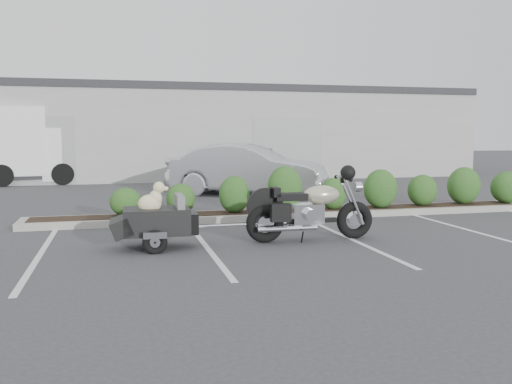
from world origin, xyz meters
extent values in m
plane|color=#38383A|center=(0.00, 0.00, 0.00)|extent=(90.00, 90.00, 0.00)
cube|color=#9E9E93|center=(1.00, 2.20, 0.07)|extent=(12.00, 1.00, 0.15)
cube|color=#9EA099|center=(0.00, 17.00, 2.00)|extent=(26.00, 10.00, 4.00)
torus|color=black|center=(-0.42, -0.54, 0.34)|extent=(0.70, 0.19, 0.70)
torus|color=black|center=(1.30, -0.57, 0.34)|extent=(0.70, 0.19, 0.70)
cylinder|color=silver|center=(-0.42, -0.54, 0.34)|extent=(0.29, 0.13, 0.29)
cylinder|color=silver|center=(1.30, -0.57, 0.34)|extent=(0.25, 0.11, 0.25)
cylinder|color=silver|center=(1.23, -0.67, 0.73)|extent=(0.45, 0.06, 0.93)
cylinder|color=silver|center=(1.23, -0.46, 0.73)|extent=(0.45, 0.06, 0.93)
cylinder|color=silver|center=(1.06, -0.56, 1.13)|extent=(0.05, 0.73, 0.04)
cylinder|color=silver|center=(1.36, -0.57, 0.96)|extent=(0.13, 0.19, 0.19)
sphere|color=black|center=(1.02, -0.87, 1.25)|extent=(0.28, 0.28, 0.27)
cube|color=silver|center=(0.36, -0.55, 0.50)|extent=(0.58, 0.36, 0.36)
cube|color=black|center=(0.47, -0.55, 0.37)|extent=(0.94, 0.12, 0.08)
ellipsoid|color=#BDBB98|center=(0.65, -0.56, 0.84)|extent=(0.70, 0.40, 0.34)
cube|color=black|center=(0.05, -0.55, 0.81)|extent=(0.58, 0.32, 0.13)
cube|color=black|center=(-0.23, -0.54, 0.91)|extent=(0.13, 0.32, 0.17)
cylinder|color=silver|center=(-0.06, -0.73, 0.27)|extent=(1.10, 0.11, 0.09)
cylinder|color=silver|center=(-0.05, -0.36, 0.27)|extent=(1.10, 0.11, 0.09)
cube|color=black|center=(-0.22, -0.84, 0.57)|extent=(0.36, 0.15, 0.31)
cube|color=black|center=(-2.33, -0.55, 0.47)|extent=(1.11, 0.77, 0.44)
cube|color=slate|center=(-1.94, -0.56, 0.75)|extent=(0.13, 0.65, 0.31)
cube|color=slate|center=(-2.28, -0.55, 0.58)|extent=(0.74, 0.66, 0.04)
cube|color=black|center=(-2.91, -0.54, 0.40)|extent=(0.41, 0.76, 0.38)
cube|color=black|center=(-1.75, -0.56, 0.42)|extent=(0.22, 0.53, 0.36)
torus|color=black|center=(-2.39, -0.99, 0.19)|extent=(0.41, 0.12, 0.41)
torus|color=black|center=(-2.38, -0.11, 0.19)|extent=(0.41, 0.12, 0.41)
cube|color=silver|center=(-2.39, -1.04, 0.31)|extent=(0.38, 0.09, 0.10)
cube|color=silver|center=(-2.38, -0.06, 0.31)|extent=(0.38, 0.09, 0.10)
cylinder|color=black|center=(-2.39, -0.55, 0.19)|extent=(0.06, 0.94, 0.04)
cylinder|color=silver|center=(-1.50, -0.56, 0.34)|extent=(0.63, 0.05, 0.04)
ellipsoid|color=beige|center=(-2.44, -0.55, 0.77)|extent=(0.40, 0.27, 0.31)
ellipsoid|color=beige|center=(-2.34, -0.55, 0.85)|extent=(0.23, 0.22, 0.29)
sphere|color=beige|center=(-2.28, -0.55, 1.04)|extent=(0.20, 0.20, 0.20)
ellipsoid|color=beige|center=(-2.19, -0.56, 1.02)|extent=(0.15, 0.09, 0.07)
sphere|color=black|center=(-2.13, -0.56, 1.02)|extent=(0.04, 0.04, 0.04)
ellipsoid|color=beige|center=(-2.32, -0.61, 1.06)|extent=(0.05, 0.04, 0.11)
ellipsoid|color=beige|center=(-2.32, -0.50, 1.06)|extent=(0.05, 0.04, 0.11)
cylinder|color=beige|center=(-2.31, -0.62, 0.65)|extent=(0.05, 0.05, 0.13)
cylinder|color=beige|center=(-2.31, -0.49, 0.65)|extent=(0.05, 0.05, 0.13)
imported|color=#B9BAC1|center=(1.03, 6.85, 0.82)|extent=(5.15, 3.96, 1.63)
cube|color=navy|center=(1.29, 9.37, 0.68)|extent=(2.12, 1.47, 1.37)
cube|color=#2D2D30|center=(1.29, 9.37, 1.39)|extent=(2.23, 1.59, 0.07)
cube|color=white|center=(-4.91, 13.05, 1.15)|extent=(2.04, 2.29, 2.02)
cube|color=black|center=(-4.91, 13.05, 0.87)|extent=(0.25, 1.74, 0.92)
cube|color=#2D2D30|center=(-7.01, 12.84, 0.32)|extent=(6.60, 2.65, 0.18)
cylinder|color=black|center=(-4.99, 12.03, 0.41)|extent=(0.85, 0.34, 0.83)
cylinder|color=black|center=(-5.19, 14.04, 0.41)|extent=(0.85, 0.34, 0.83)
cylinder|color=black|center=(-7.09, 11.82, 0.41)|extent=(0.85, 0.34, 0.83)
cylinder|color=black|center=(-7.29, 13.83, 0.41)|extent=(0.85, 0.34, 0.83)
camera|label=1|loc=(-2.94, -9.77, 1.94)|focal=38.00mm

